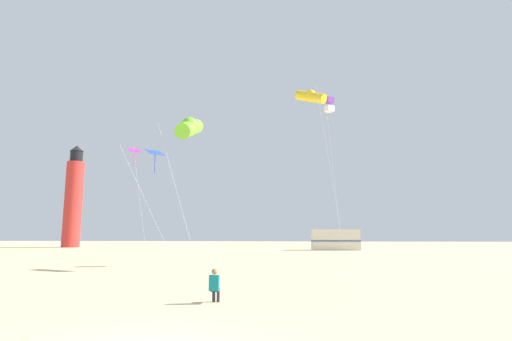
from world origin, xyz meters
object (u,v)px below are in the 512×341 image
(kite_tube_gold, at_px, (311,96))
(kite_tube_lime, at_px, (190,128))
(kite_flyer_standing, at_px, (215,285))
(rv_van_cream, at_px, (335,240))
(kite_diamond_magenta, at_px, (135,155))
(kite_box_violet, at_px, (329,105))
(kite_diamond_blue, at_px, (155,157))
(lighthouse_distant, at_px, (74,199))

(kite_tube_gold, bearing_deg, kite_tube_lime, -120.43)
(kite_flyer_standing, height_order, rv_van_cream, rv_van_cream)
(kite_diamond_magenta, xyz_separation_m, kite_box_violet, (14.51, 2.90, 4.36))
(kite_flyer_standing, bearing_deg, kite_tube_lime, -59.85)
(kite_tube_gold, relative_size, rv_van_cream, 1.96)
(kite_diamond_blue, relative_size, rv_van_cream, 1.09)
(kite_diamond_magenta, xyz_separation_m, kite_tube_gold, (12.86, -0.14, 4.05))
(rv_van_cream, bearing_deg, kite_tube_lime, -107.63)
(kite_tube_lime, bearing_deg, rv_van_cream, 74.16)
(kite_flyer_standing, height_order, lighthouse_distant, lighthouse_distant)
(kite_flyer_standing, distance_m, kite_diamond_blue, 10.94)
(kite_tube_lime, distance_m, kite_box_violet, 16.52)
(kite_diamond_blue, height_order, kite_box_violet, kite_box_violet)
(kite_flyer_standing, relative_size, kite_tube_lime, 0.15)
(kite_diamond_magenta, relative_size, rv_van_cream, 1.31)
(kite_flyer_standing, xyz_separation_m, kite_diamond_blue, (-4.90, 7.72, 6.01))
(kite_flyer_standing, xyz_separation_m, kite_tube_gold, (4.32, 13.87, 11.45))
(kite_flyer_standing, height_order, kite_tube_lime, kite_tube_lime)
(kite_diamond_blue, bearing_deg, kite_diamond_magenta, 120.17)
(lighthouse_distant, xyz_separation_m, rv_van_cream, (41.54, -7.45, -6.45))
(kite_diamond_blue, height_order, kite_tube_lime, kite_tube_lime)
(kite_diamond_blue, distance_m, lighthouse_distant, 49.91)
(kite_diamond_magenta, bearing_deg, kite_flyer_standing, -58.60)
(kite_tube_gold, height_order, kite_box_violet, kite_box_violet)
(kite_diamond_blue, distance_m, kite_diamond_magenta, 7.39)
(rv_van_cream, bearing_deg, lighthouse_distant, 168.05)
(kite_flyer_standing, distance_m, kite_diamond_magenta, 18.00)
(kite_diamond_blue, xyz_separation_m, kite_tube_gold, (9.21, 6.14, 5.44))
(rv_van_cream, bearing_deg, kite_tube_gold, -101.42)
(kite_box_violet, bearing_deg, kite_flyer_standing, -109.44)
(kite_flyer_standing, distance_m, kite_box_violet, 21.44)
(kite_diamond_blue, bearing_deg, kite_flyer_standing, -57.63)
(kite_tube_lime, height_order, kite_diamond_magenta, kite_diamond_magenta)
(kite_flyer_standing, xyz_separation_m, lighthouse_distant, (-32.47, 49.31, 7.22))
(kite_flyer_standing, xyz_separation_m, kite_diamond_magenta, (-8.55, 14.00, 7.40))
(kite_tube_gold, height_order, lighthouse_distant, lighthouse_distant)
(lighthouse_distant, height_order, rv_van_cream, lighthouse_distant)
(kite_tube_lime, relative_size, kite_diamond_magenta, 0.91)
(kite_tube_gold, distance_m, rv_van_cream, 30.34)
(kite_tube_gold, xyz_separation_m, kite_box_violet, (1.65, 3.04, 0.31))
(kite_tube_lime, bearing_deg, lighthouse_distant, 123.67)
(kite_tube_lime, distance_m, kite_tube_gold, 13.17)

